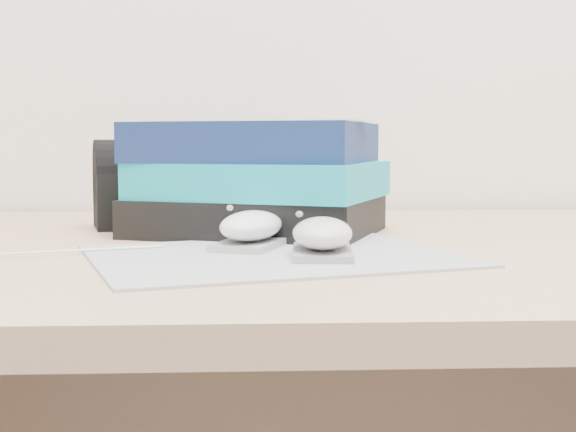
{
  "coord_description": "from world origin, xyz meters",
  "views": [
    {
      "loc": [
        -0.15,
        0.69,
        0.84
      ],
      "look_at": [
        -0.11,
        1.46,
        0.77
      ],
      "focal_mm": 50.0,
      "sensor_mm": 36.0,
      "label": 1
    }
  ],
  "objects_px": {
    "mouse_rear": "(251,229)",
    "pouch": "(144,185)",
    "desk": "(371,425)",
    "mouse_front": "(322,237)",
    "book_stack": "(258,179)"
  },
  "relations": [
    {
      "from": "mouse_rear",
      "to": "pouch",
      "type": "relative_size",
      "value": 0.83
    },
    {
      "from": "desk",
      "to": "pouch",
      "type": "height_order",
      "value": "pouch"
    },
    {
      "from": "mouse_front",
      "to": "book_stack",
      "type": "xyz_separation_m",
      "value": [
        -0.06,
        0.21,
        0.04
      ]
    },
    {
      "from": "mouse_rear",
      "to": "mouse_front",
      "type": "height_order",
      "value": "same"
    },
    {
      "from": "mouse_rear",
      "to": "pouch",
      "type": "bearing_deg",
      "value": 121.75
    },
    {
      "from": "desk",
      "to": "mouse_rear",
      "type": "bearing_deg",
      "value": -139.25
    },
    {
      "from": "mouse_front",
      "to": "pouch",
      "type": "bearing_deg",
      "value": 125.26
    },
    {
      "from": "pouch",
      "to": "desk",
      "type": "bearing_deg",
      "value": -18.91
    },
    {
      "from": "desk",
      "to": "book_stack",
      "type": "xyz_separation_m",
      "value": [
        -0.14,
        0.02,
        0.3
      ]
    },
    {
      "from": "mouse_rear",
      "to": "mouse_front",
      "type": "distance_m",
      "value": 0.1
    },
    {
      "from": "desk",
      "to": "pouch",
      "type": "xyz_separation_m",
      "value": [
        -0.29,
        0.1,
        0.29
      ]
    },
    {
      "from": "pouch",
      "to": "book_stack",
      "type": "bearing_deg",
      "value": -27.98
    },
    {
      "from": "mouse_rear",
      "to": "pouch",
      "type": "xyz_separation_m",
      "value": [
        -0.14,
        0.22,
        0.03
      ]
    },
    {
      "from": "pouch",
      "to": "mouse_front",
      "type": "bearing_deg",
      "value": -54.74
    },
    {
      "from": "mouse_rear",
      "to": "desk",
      "type": "bearing_deg",
      "value": 40.75
    }
  ]
}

